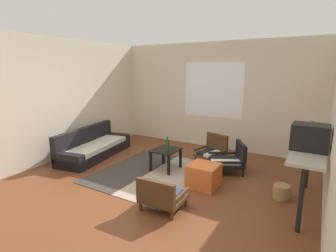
{
  "coord_description": "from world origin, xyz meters",
  "views": [
    {
      "loc": [
        2.43,
        -3.31,
        2.0
      ],
      "look_at": [
        -0.09,
        0.91,
        0.94
      ],
      "focal_mm": 27.71,
      "sensor_mm": 36.0,
      "label": 1
    }
  ],
  "objects_px": {
    "ottoman_orange": "(204,175)",
    "glass_bottle": "(167,146)",
    "armchair_by_window": "(213,150)",
    "couch": "(93,147)",
    "armchair_corner": "(230,159)",
    "clay_vase": "(311,135)",
    "wicker_basket": "(281,192)",
    "crt_television": "(310,137)",
    "console_shelf": "(308,155)",
    "coffee_table": "(166,154)",
    "armchair_striped_foreground": "(161,195)"
  },
  "relations": [
    {
      "from": "armchair_by_window",
      "to": "armchair_corner",
      "type": "bearing_deg",
      "value": -38.07
    },
    {
      "from": "armchair_by_window",
      "to": "wicker_basket",
      "type": "distance_m",
      "value": 1.94
    },
    {
      "from": "clay_vase",
      "to": "glass_bottle",
      "type": "relative_size",
      "value": 1.09
    },
    {
      "from": "armchair_by_window",
      "to": "couch",
      "type": "bearing_deg",
      "value": -155.72
    },
    {
      "from": "console_shelf",
      "to": "glass_bottle",
      "type": "distance_m",
      "value": 2.42
    },
    {
      "from": "armchair_by_window",
      "to": "armchair_corner",
      "type": "distance_m",
      "value": 0.69
    },
    {
      "from": "clay_vase",
      "to": "crt_television",
      "type": "bearing_deg",
      "value": -90.45
    },
    {
      "from": "crt_television",
      "to": "glass_bottle",
      "type": "distance_m",
      "value": 2.46
    },
    {
      "from": "ottoman_orange",
      "to": "console_shelf",
      "type": "distance_m",
      "value": 1.67
    },
    {
      "from": "crt_television",
      "to": "armchair_by_window",
      "type": "bearing_deg",
      "value": 146.7
    },
    {
      "from": "couch",
      "to": "crt_television",
      "type": "bearing_deg",
      "value": -1.28
    },
    {
      "from": "ottoman_orange",
      "to": "glass_bottle",
      "type": "relative_size",
      "value": 1.59
    },
    {
      "from": "clay_vase",
      "to": "wicker_basket",
      "type": "xyz_separation_m",
      "value": [
        -0.31,
        -0.25,
        -0.92
      ]
    },
    {
      "from": "armchair_striped_foreground",
      "to": "clay_vase",
      "type": "height_order",
      "value": "clay_vase"
    },
    {
      "from": "couch",
      "to": "console_shelf",
      "type": "bearing_deg",
      "value": -0.66
    },
    {
      "from": "crt_television",
      "to": "couch",
      "type": "bearing_deg",
      "value": 178.72
    },
    {
      "from": "clay_vase",
      "to": "wicker_basket",
      "type": "height_order",
      "value": "clay_vase"
    },
    {
      "from": "armchair_corner",
      "to": "ottoman_orange",
      "type": "height_order",
      "value": "armchair_corner"
    },
    {
      "from": "armchair_striped_foreground",
      "to": "wicker_basket",
      "type": "bearing_deg",
      "value": 41.47
    },
    {
      "from": "armchair_by_window",
      "to": "wicker_basket",
      "type": "bearing_deg",
      "value": -34.71
    },
    {
      "from": "glass_bottle",
      "to": "console_shelf",
      "type": "bearing_deg",
      "value": -1.42
    },
    {
      "from": "armchair_corner",
      "to": "crt_television",
      "type": "xyz_separation_m",
      "value": [
        1.36,
        -0.82,
        0.82
      ]
    },
    {
      "from": "ottoman_orange",
      "to": "glass_bottle",
      "type": "xyz_separation_m",
      "value": [
        -0.86,
        0.18,
        0.37
      ]
    },
    {
      "from": "armchair_by_window",
      "to": "glass_bottle",
      "type": "bearing_deg",
      "value": -113.88
    },
    {
      "from": "coffee_table",
      "to": "ottoman_orange",
      "type": "relative_size",
      "value": 1.13
    },
    {
      "from": "ottoman_orange",
      "to": "wicker_basket",
      "type": "distance_m",
      "value": 1.26
    },
    {
      "from": "ottoman_orange",
      "to": "clay_vase",
      "type": "bearing_deg",
      "value": 16.88
    },
    {
      "from": "coffee_table",
      "to": "clay_vase",
      "type": "height_order",
      "value": "clay_vase"
    },
    {
      "from": "couch",
      "to": "armchair_corner",
      "type": "distance_m",
      "value": 3.17
    },
    {
      "from": "wicker_basket",
      "to": "armchair_striped_foreground",
      "type": "bearing_deg",
      "value": -138.53
    },
    {
      "from": "couch",
      "to": "armchair_corner",
      "type": "bearing_deg",
      "value": 13.18
    },
    {
      "from": "coffee_table",
      "to": "armchair_striped_foreground",
      "type": "bearing_deg",
      "value": -61.09
    },
    {
      "from": "armchair_striped_foreground",
      "to": "crt_television",
      "type": "height_order",
      "value": "crt_television"
    },
    {
      "from": "console_shelf",
      "to": "crt_television",
      "type": "height_order",
      "value": "crt_television"
    },
    {
      "from": "armchair_corner",
      "to": "wicker_basket",
      "type": "height_order",
      "value": "armchair_corner"
    },
    {
      "from": "wicker_basket",
      "to": "armchair_corner",
      "type": "bearing_deg",
      "value": 147.15
    },
    {
      "from": "armchair_by_window",
      "to": "glass_bottle",
      "type": "distance_m",
      "value": 1.29
    },
    {
      "from": "clay_vase",
      "to": "coffee_table",
      "type": "bearing_deg",
      "value": -176.51
    },
    {
      "from": "couch",
      "to": "armchair_corner",
      "type": "xyz_separation_m",
      "value": [
        3.09,
        0.72,
        0.05
      ]
    },
    {
      "from": "armchair_striped_foreground",
      "to": "ottoman_orange",
      "type": "distance_m",
      "value": 1.09
    },
    {
      "from": "armchair_by_window",
      "to": "crt_television",
      "type": "height_order",
      "value": "crt_television"
    },
    {
      "from": "couch",
      "to": "glass_bottle",
      "type": "bearing_deg",
      "value": 0.23
    },
    {
      "from": "clay_vase",
      "to": "armchair_by_window",
      "type": "bearing_deg",
      "value": 155.95
    },
    {
      "from": "crt_television",
      "to": "armchair_corner",
      "type": "bearing_deg",
      "value": 148.77
    },
    {
      "from": "coffee_table",
      "to": "wicker_basket",
      "type": "xyz_separation_m",
      "value": [
        2.21,
        -0.1,
        -0.23
      ]
    },
    {
      "from": "console_shelf",
      "to": "ottoman_orange",
      "type": "bearing_deg",
      "value": -175.56
    },
    {
      "from": "armchair_by_window",
      "to": "armchair_corner",
      "type": "height_order",
      "value": "armchair_corner"
    },
    {
      "from": "armchair_striped_foreground",
      "to": "glass_bottle",
      "type": "distance_m",
      "value": 1.44
    },
    {
      "from": "armchair_striped_foreground",
      "to": "ottoman_orange",
      "type": "relative_size",
      "value": 1.27
    },
    {
      "from": "armchair_corner",
      "to": "armchair_striped_foreground",
      "type": "bearing_deg",
      "value": -101.56
    }
  ]
}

